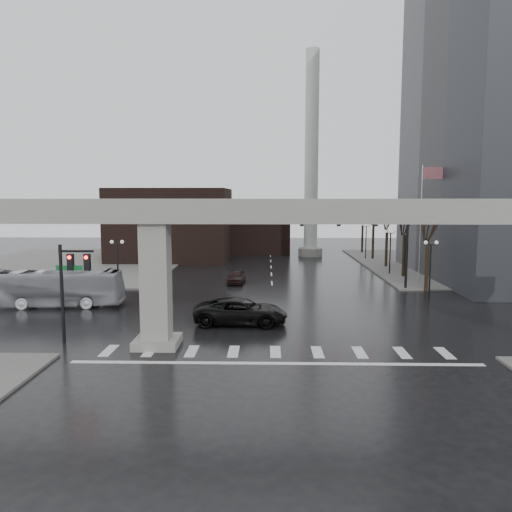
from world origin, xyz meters
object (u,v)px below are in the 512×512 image
(city_bus, at_px, (54,288))
(far_car, at_px, (237,277))
(signal_mast_arm, at_px, (367,229))
(pickup_truck, at_px, (241,311))

(city_bus, xyz_separation_m, far_car, (14.08, 11.27, -0.84))
(city_bus, bearing_deg, signal_mast_arm, -76.73)
(signal_mast_arm, relative_size, far_car, 3.00)
(signal_mast_arm, bearing_deg, far_car, 166.45)
(city_bus, bearing_deg, far_car, -55.18)
(city_bus, relative_size, far_car, 2.71)
(signal_mast_arm, distance_m, far_car, 13.97)
(pickup_truck, xyz_separation_m, city_bus, (-15.40, 5.33, 0.63))
(signal_mast_arm, bearing_deg, city_bus, -162.87)
(signal_mast_arm, relative_size, city_bus, 1.10)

